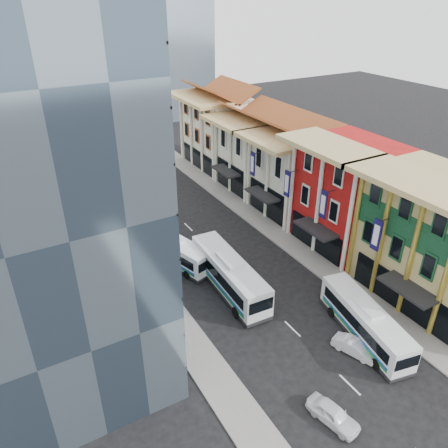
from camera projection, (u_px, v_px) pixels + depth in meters
ground at (360, 394)px, 31.98m from camera, size 200.00×200.00×0.00m
sidewalk_right at (277, 234)px, 52.38m from camera, size 3.00×90.00×0.15m
sidewalk_left at (143, 275)px, 44.99m from camera, size 3.00×90.00×0.15m
shophouse_tan at (443, 244)px, 38.98m from camera, size 8.00×14.00×12.00m
shophouse_red at (348, 195)px, 48.11m from camera, size 8.00×10.00×12.00m
shophouse_cream_near at (294, 175)px, 55.82m from camera, size 8.00×9.00×10.00m
shophouse_cream_mid at (255, 154)px, 62.67m from camera, size 8.00×9.00×10.00m
shophouse_cream_far at (220, 132)px, 70.42m from camera, size 8.00×12.00×11.00m
office_tower at (29, 162)px, 31.83m from camera, size 12.00×26.00×30.00m
office_block_far at (23, 164)px, 53.62m from camera, size 10.00×18.00×14.00m
bus_left_near at (229, 274)px, 42.02m from camera, size 3.30×11.90×3.78m
bus_left_far at (174, 249)px, 46.49m from camera, size 4.92×10.10×3.16m
bus_right at (365, 321)px, 36.46m from camera, size 4.33×10.67×3.34m
sedan_left at (333, 414)px, 29.72m from camera, size 2.35×4.12×1.32m
sedan_right at (355, 347)px, 35.29m from camera, size 2.47×3.86×1.20m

